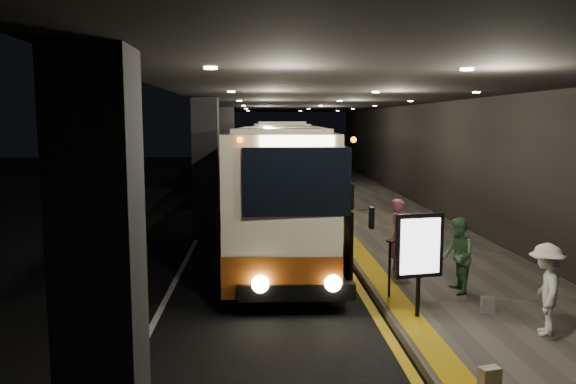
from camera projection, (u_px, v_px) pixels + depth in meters
name	position (u px, v px, depth m)	size (l,w,h in m)	color
ground	(254.00, 269.00, 14.01)	(90.00, 90.00, 0.00)	black
lane_line_white	(201.00, 231.00, 18.87)	(0.12, 50.00, 0.01)	silver
kerb_stripe_yellow	(324.00, 230.00, 19.09)	(0.18, 50.00, 0.01)	gold
sidewalk	(393.00, 227.00, 19.21)	(4.50, 50.00, 0.15)	#514C44
tactile_strip	(338.00, 225.00, 19.10)	(0.50, 50.00, 0.01)	gold
terminal_wall	(461.00, 141.00, 18.97)	(0.10, 50.00, 6.00)	black
support_columns	(206.00, 169.00, 17.62)	(0.80, 24.80, 4.40)	black
canopy	(329.00, 93.00, 18.53)	(9.00, 50.00, 0.40)	black
coach_main	(283.00, 194.00, 15.68)	(2.82, 11.10, 3.43)	beige
coach_second	(277.00, 160.00, 29.03)	(2.53, 11.36, 3.56)	beige
passenger_boarding	(399.00, 236.00, 13.08)	(0.64, 0.42, 1.75)	#B3537A
passenger_waiting_green	(458.00, 256.00, 11.50)	(0.76, 0.47, 1.57)	#457D51
passenger_waiting_white	(546.00, 289.00, 9.26)	(0.99, 0.46, 1.54)	silver
bag_polka	(488.00, 304.00, 10.39)	(0.25, 0.11, 0.30)	black
bag_plain	(489.00, 380.00, 7.32)	(0.27, 0.16, 0.34)	#BAB2AE
info_sign	(419.00, 248.00, 10.02)	(0.90, 0.28, 1.90)	black
stanchion_post	(389.00, 269.00, 11.24)	(0.05, 0.05, 1.15)	black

